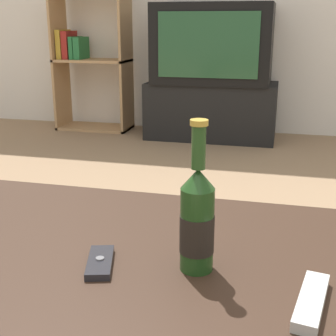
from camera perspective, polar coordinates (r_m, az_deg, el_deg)
The scene contains 7 objects.
coffee_table at distance 0.98m, azimuth -5.71°, elevation -13.66°, with size 1.27×0.76×0.40m.
tv_stand at distance 3.61m, azimuth 5.30°, elevation 7.00°, with size 0.97×0.45×0.42m.
television at distance 3.55m, azimuth 5.52°, elevation 14.85°, with size 0.85×0.51×0.57m.
bookshelf at distance 3.93m, azimuth -9.77°, elevation 13.19°, with size 0.59×0.30×1.12m.
beer_bottle at distance 0.88m, azimuth 3.62°, elevation -6.23°, with size 0.07×0.07×0.29m.
cell_phone at distance 0.93m, azimuth -8.28°, elevation -11.30°, with size 0.08×0.13×0.02m.
remote_control at distance 0.84m, azimuth 17.07°, elevation -15.30°, with size 0.07×0.17×0.02m.
Camera 1 is at (0.29, -0.79, 0.85)m, focal length 50.00 mm.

